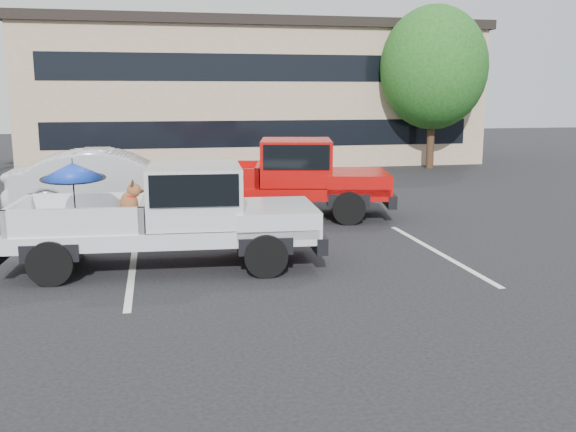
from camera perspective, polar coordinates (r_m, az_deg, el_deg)
name	(u,v)px	position (r m, az deg, el deg)	size (l,w,h in m)	color
ground	(318,291)	(10.50, 2.67, -6.64)	(90.00, 90.00, 0.00)	black
stripe_left	(133,268)	(12.13, -13.65, -4.52)	(0.12, 5.00, 0.01)	silver
stripe_right	(438,252)	(13.30, 13.16, -3.15)	(0.12, 5.00, 0.01)	silver
motel_building	(251,92)	(31.02, -3.32, 10.91)	(20.40, 8.40, 6.30)	tan
tree_right	(434,68)	(28.17, 12.81, 12.72)	(4.46, 4.46, 6.78)	#332114
tree_back	(317,69)	(34.78, 2.62, 12.90)	(4.68, 4.68, 7.11)	#332114
silver_pickup	(182,210)	(11.87, -9.42, 0.50)	(5.80, 2.39, 2.06)	black
red_pickup	(289,175)	(16.50, 0.09, 3.67)	(6.37, 3.30, 2.00)	black
silver_sedan	(114,182)	(17.51, -15.22, 2.93)	(1.82, 5.22, 1.72)	#B9BBC1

